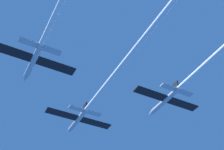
{
  "coord_description": "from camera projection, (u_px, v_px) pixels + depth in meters",
  "views": [
    {
      "loc": [
        -24.65,
        -69.41,
        -47.05
      ],
      "look_at": [
        0.38,
        -21.54,
        -0.14
      ],
      "focal_mm": 48.52,
      "sensor_mm": 36.0,
      "label": 1
    }
  ],
  "objects": [
    {
      "name": "jet_lead",
      "position": [
        107.0,
        83.0,
        73.73
      ],
      "size": [
        19.34,
        63.53,
        3.2
      ],
      "color": "#B2BAC6"
    }
  ]
}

